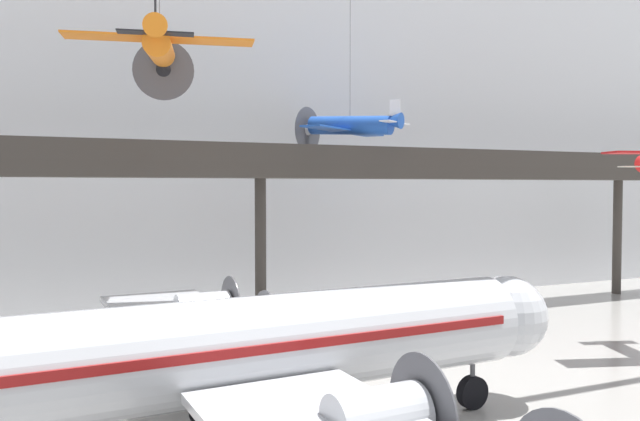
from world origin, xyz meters
name	(u,v)px	position (x,y,z in m)	size (l,w,h in m)	color
hangar_back_wall	(230,126)	(0.00, 29.77, 13.00)	(140.00, 3.00, 26.00)	silver
mezzanine_walkway	(265,173)	(0.00, 21.86, 9.49)	(110.00, 3.20, 11.20)	#38332D
airliner_silver_main	(220,353)	(-7.01, 5.34, 3.45)	(27.57, 31.31, 9.75)	#B7BABF
suspended_plane_blue_trainer	(350,126)	(5.71, 21.97, 12.56)	(7.79, 7.20, 9.65)	#1E4CAD
suspended_plane_orange_highwing	(160,48)	(-6.83, 17.55, 15.47)	(9.32, 7.71, 7.28)	orange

